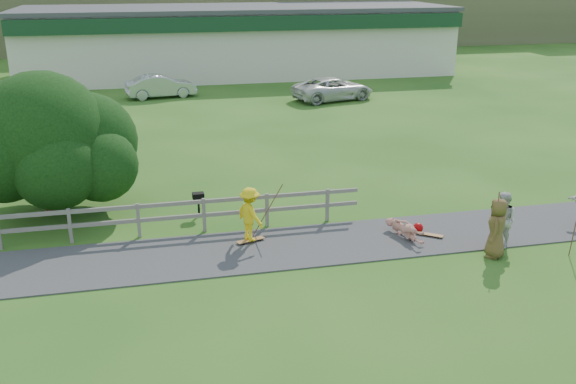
# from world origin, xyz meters

# --- Properties ---
(ground) EXTENTS (260.00, 260.00, 0.00)m
(ground) POSITION_xyz_m (0.00, 0.00, 0.00)
(ground) COLOR #245317
(ground) RESTS_ON ground
(path) EXTENTS (34.00, 3.00, 0.04)m
(path) POSITION_xyz_m (0.00, 1.50, 0.02)
(path) COLOR #39393C
(path) RESTS_ON ground
(fence) EXTENTS (15.05, 0.10, 1.10)m
(fence) POSITION_xyz_m (-4.62, 3.30, 0.72)
(fence) COLOR #615C56
(fence) RESTS_ON ground
(strip_mall) EXTENTS (32.50, 10.75, 5.10)m
(strip_mall) POSITION_xyz_m (4.00, 34.94, 2.58)
(strip_mall) COLOR silver
(strip_mall) RESTS_ON ground
(skater_rider) EXTENTS (1.04, 1.23, 1.65)m
(skater_rider) POSITION_xyz_m (-0.75, 2.09, 0.83)
(skater_rider) COLOR yellow
(skater_rider) RESTS_ON ground
(skater_fallen) EXTENTS (1.65, 0.79, 0.59)m
(skater_fallen) POSITION_xyz_m (3.91, 1.38, 0.29)
(skater_fallen) COLOR tan
(skater_fallen) RESTS_ON ground
(spectator_a) EXTENTS (0.76, 0.91, 1.69)m
(spectator_a) POSITION_xyz_m (6.44, 0.16, 0.84)
(spectator_a) COLOR beige
(spectator_a) RESTS_ON ground
(spectator_c) EXTENTS (0.95, 1.02, 1.75)m
(spectator_c) POSITION_xyz_m (5.90, -0.42, 0.88)
(spectator_c) COLOR brown
(spectator_c) RESTS_ON ground
(car_silver) EXTENTS (4.58, 2.23, 1.45)m
(car_silver) POSITION_xyz_m (-2.40, 26.10, 0.72)
(car_silver) COLOR #ACAEB4
(car_silver) RESTS_ON ground
(car_white) EXTENTS (5.56, 3.56, 1.43)m
(car_white) POSITION_xyz_m (8.07, 22.82, 0.71)
(car_white) COLOR silver
(car_white) RESTS_ON ground
(tree) EXTENTS (6.68, 6.68, 3.90)m
(tree) POSITION_xyz_m (-6.83, 6.07, 1.95)
(tree) COLOR black
(tree) RESTS_ON ground
(bbq) EXTENTS (0.39, 0.30, 0.82)m
(bbq) POSITION_xyz_m (-2.05, 4.66, 0.41)
(bbq) COLOR black
(bbq) RESTS_ON ground
(longboard_rider) EXTENTS (0.90, 0.47, 0.10)m
(longboard_rider) POSITION_xyz_m (-0.75, 2.09, 0.05)
(longboard_rider) COLOR #965D31
(longboard_rider) RESTS_ON ground
(longboard_fallen) EXTENTS (0.75, 0.64, 0.09)m
(longboard_fallen) POSITION_xyz_m (4.71, 1.28, 0.04)
(longboard_fallen) COLOR #965D31
(longboard_fallen) RESTS_ON ground
(helmet) EXTENTS (0.32, 0.32, 0.32)m
(helmet) POSITION_xyz_m (4.51, 1.73, 0.16)
(helmet) COLOR #A40407
(helmet) RESTS_ON ground
(pole_rider) EXTENTS (0.03, 0.03, 1.93)m
(pole_rider) POSITION_xyz_m (-0.15, 2.49, 0.96)
(pole_rider) COLOR brown
(pole_rider) RESTS_ON ground
(pole_spec_left) EXTENTS (0.03, 0.03, 1.98)m
(pole_spec_left) POSITION_xyz_m (5.85, -0.44, 0.99)
(pole_spec_left) COLOR brown
(pole_spec_left) RESTS_ON ground
(pole_spec_right) EXTENTS (0.03, 0.03, 1.93)m
(pole_spec_right) POSITION_xyz_m (8.10, -0.86, 0.96)
(pole_spec_right) COLOR brown
(pole_spec_right) RESTS_ON ground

